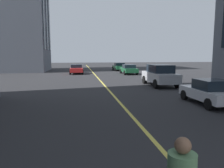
{
  "coord_description": "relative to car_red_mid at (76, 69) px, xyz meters",
  "views": [
    {
      "loc": [
        -0.04,
        2.38,
        2.74
      ],
      "look_at": [
        11.29,
        0.6,
        1.22
      ],
      "focal_mm": 35.3,
      "sensor_mm": 36.0,
      "label": 1
    }
  ],
  "objects": [
    {
      "name": "lane_centre_line",
      "position": [
        -12.67,
        -2.54,
        -0.7
      ],
      "size": [
        80.0,
        0.16,
        0.01
      ],
      "color": "#D8C64C",
      "rests_on": "ground_plane"
    },
    {
      "name": "car_red_mid",
      "position": [
        0.0,
        0.0,
        0.0
      ],
      "size": [
        4.4,
        1.95,
        1.37
      ],
      "color": "#B21E1E",
      "rests_on": "ground_plane"
    },
    {
      "name": "car_silver_trailing",
      "position": [
        -14.0,
        -7.44,
        0.27
      ],
      "size": [
        4.7,
        2.14,
        1.88
      ],
      "color": "#B7BABF",
      "rests_on": "ground_plane"
    },
    {
      "name": "car_green_parked_b",
      "position": [
        -1.8,
        -7.44,
        0.0
      ],
      "size": [
        4.4,
        1.95,
        1.37
      ],
      "color": "#1E6038",
      "rests_on": "ground_plane"
    },
    {
      "name": "car_green_oncoming",
      "position": [
        5.51,
        -7.44,
        0.0
      ],
      "size": [
        4.4,
        1.95,
        1.37
      ],
      "color": "#1E6038",
      "rests_on": "ground_plane"
    },
    {
      "name": "car_white_parked_a",
      "position": [
        -21.62,
        -7.44,
        -0.0
      ],
      "size": [
        3.9,
        1.89,
        1.4
      ],
      "color": "silver",
      "rests_on": "ground_plane"
    }
  ]
}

